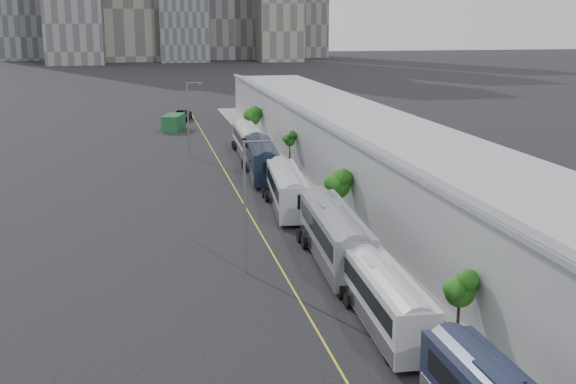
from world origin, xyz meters
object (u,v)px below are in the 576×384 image
object	(u,v)px
street_lamp_far	(189,115)
shipping_container	(174,123)
bus_3	(334,240)
bus_4	(287,193)
bus_5	(262,162)
suv	(181,115)
street_lamp_near	(247,198)
bus_2	(384,302)
bus_6	(247,142)

from	to	relation	value
street_lamp_far	shipping_container	xyz separation A→B (m)	(-0.99, 23.63, -4.21)
bus_3	bus_4	world-z (taller)	bus_3
bus_3	shipping_container	world-z (taller)	bus_3
bus_5	street_lamp_far	xyz separation A→B (m)	(-6.94, 13.79, 3.77)
suv	street_lamp_near	bearing A→B (deg)	-77.18
bus_3	bus_4	xyz separation A→B (m)	(-0.39, 15.37, -0.11)
bus_3	street_lamp_far	world-z (taller)	street_lamp_far
bus_4	shipping_container	distance (m)	52.55
street_lamp_far	street_lamp_near	bearing A→B (deg)	-88.87
bus_2	bus_3	size ratio (longest dim) A/B	0.87
bus_3	bus_4	distance (m)	15.38
street_lamp_far	suv	bearing A→B (deg)	88.55
bus_3	bus_6	bearing A→B (deg)	93.19
bus_6	street_lamp_far	xyz separation A→B (m)	(-7.46, -0.56, 3.86)
bus_3	shipping_container	bearing A→B (deg)	100.43
bus_2	bus_3	distance (m)	11.40
bus_5	bus_4	bearing A→B (deg)	-85.55
street_lamp_far	bus_6	bearing A→B (deg)	4.32
bus_4	street_lamp_near	xyz separation A→B (m)	(-6.00, -16.21, 3.73)
bus_5	street_lamp_near	distance (m)	31.55
bus_4	suv	distance (m)	63.81
bus_2	bus_3	bearing A→B (deg)	91.55
street_lamp_far	bus_4	bearing A→B (deg)	-76.35
street_lamp_far	shipping_container	bearing A→B (deg)	92.40
bus_3	bus_5	distance (m)	29.90
bus_2	bus_3	xyz separation A→B (m)	(0.16, 11.39, 0.23)
bus_2	street_lamp_far	distance (m)	55.68
street_lamp_near	suv	bearing A→B (deg)	89.99
bus_4	street_lamp_far	size ratio (longest dim) A/B	1.40
shipping_container	bus_2	bearing A→B (deg)	-67.36
bus_2	shipping_container	distance (m)	79.14
street_lamp_far	suv	distance (m)	35.51
bus_3	street_lamp_near	distance (m)	7.39
bus_6	bus_5	bearing A→B (deg)	-90.25
bus_5	suv	bearing A→B (deg)	101.73
shipping_container	suv	xyz separation A→B (m)	(1.88, 11.57, -0.37)
bus_4	bus_5	distance (m)	14.53
bus_6	street_lamp_near	xyz separation A→B (m)	(-6.58, -45.10, 3.75)
bus_3	bus_6	distance (m)	44.26
bus_2	street_lamp_near	size ratio (longest dim) A/B	1.32
street_lamp_near	suv	size ratio (longest dim) A/B	1.46
bus_4	suv	xyz separation A→B (m)	(-5.99, 63.53, -0.73)
bus_5	street_lamp_far	world-z (taller)	street_lamp_far
bus_3	suv	xyz separation A→B (m)	(-6.38, 78.90, -0.84)
bus_5	street_lamp_near	world-z (taller)	street_lamp_near
street_lamp_near	street_lamp_far	xyz separation A→B (m)	(-0.88, 44.53, 0.11)
bus_3	street_lamp_far	distance (m)	44.45
bus_2	bus_5	bearing A→B (deg)	92.61
bus_3	bus_6	world-z (taller)	bus_3
bus_2	bus_4	xyz separation A→B (m)	(-0.23, 26.76, 0.12)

